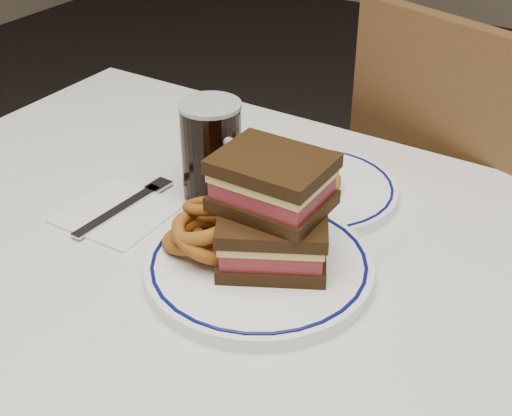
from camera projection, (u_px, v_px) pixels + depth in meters
The scene contains 10 objects.
dining_table at pixel (252, 333), 0.96m from camera, with size 1.27×0.87×0.75m.
chair_far at pixel (475, 231), 1.39m from camera, with size 0.56×0.56×0.96m.
main_plate at pixel (259, 266), 0.89m from camera, with size 0.29×0.29×0.02m.
reuben_sandwich at pixel (273, 211), 0.86m from camera, with size 0.17×0.16×0.14m.
onion_rings_main at pixel (211, 228), 0.90m from camera, with size 0.13×0.14×0.09m.
ketchup_ramekin at pixel (277, 210), 0.96m from camera, with size 0.05×0.05×0.03m.
beer_mug at pixel (213, 151), 1.02m from camera, with size 0.13×0.09×0.15m.
far_plate at pixel (315, 189), 1.06m from camera, with size 0.24×0.24×0.02m.
onion_rings_far at pixel (316, 184), 1.04m from camera, with size 0.08×0.07×0.05m.
napkin_fork at pixel (119, 211), 1.02m from camera, with size 0.14×0.19×0.01m.
Camera 1 is at (0.39, -0.61, 1.30)m, focal length 50.00 mm.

